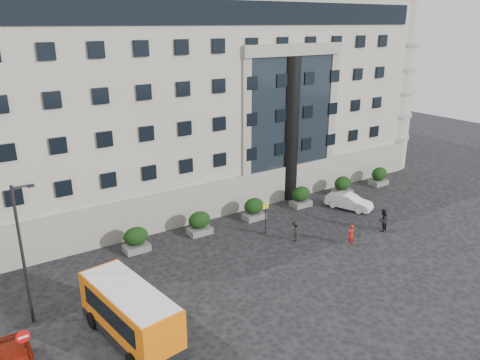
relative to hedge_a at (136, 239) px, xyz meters
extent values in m
plane|color=black|center=(4.00, -7.80, -0.93)|extent=(120.00, 120.00, 0.00)
cube|color=gray|center=(10.00, 14.20, 8.07)|extent=(44.00, 24.00, 18.00)
cylinder|color=black|center=(16.00, 2.50, 5.57)|extent=(1.80, 1.80, 13.00)
cube|color=#5C5C59|center=(0.00, 0.00, -0.68)|extent=(1.80, 1.20, 0.50)
ellipsoid|color=black|center=(0.00, 0.00, 0.24)|extent=(1.80, 1.26, 1.34)
cube|color=#5C5C59|center=(5.20, 0.00, -0.68)|extent=(1.80, 1.20, 0.50)
ellipsoid|color=black|center=(5.20, 0.00, 0.24)|extent=(1.80, 1.26, 1.34)
cube|color=#5C5C59|center=(10.40, 0.00, -0.68)|extent=(1.80, 1.20, 0.50)
ellipsoid|color=black|center=(10.40, 0.00, 0.24)|extent=(1.80, 1.26, 1.34)
cube|color=#5C5C59|center=(15.60, 0.00, -0.68)|extent=(1.80, 1.20, 0.50)
ellipsoid|color=black|center=(15.60, 0.00, 0.24)|extent=(1.80, 1.26, 1.34)
cube|color=#5C5C59|center=(20.80, 0.00, -0.68)|extent=(1.80, 1.20, 0.50)
ellipsoid|color=black|center=(20.80, 0.00, 0.24)|extent=(1.80, 1.26, 1.34)
cube|color=#5C5C59|center=(26.00, 0.00, -0.68)|extent=(1.80, 1.20, 0.50)
ellipsoid|color=black|center=(26.00, 0.00, 0.24)|extent=(1.80, 1.26, 1.34)
cylinder|color=#262628|center=(-8.00, -4.80, 3.07)|extent=(0.16, 0.16, 8.00)
cylinder|color=#262628|center=(-7.55, -4.80, 6.92)|extent=(0.90, 0.12, 0.12)
cube|color=black|center=(-7.10, -4.80, 6.87)|extent=(0.35, 0.18, 0.14)
cylinder|color=#262628|center=(9.50, -2.80, 0.32)|extent=(0.08, 0.08, 2.50)
cube|color=yellow|center=(9.50, -2.80, 1.37)|extent=(0.50, 0.06, 0.45)
cylinder|color=#262628|center=(-9.00, -8.80, 0.17)|extent=(0.08, 0.08, 2.20)
cylinder|color=red|center=(-9.00, -8.86, 1.07)|extent=(0.64, 0.05, 0.64)
cube|color=white|center=(-9.00, -8.90, 1.07)|extent=(0.45, 0.04, 0.10)
cube|color=orange|center=(-3.97, -9.11, 0.75)|extent=(3.20, 7.04, 2.27)
cube|color=black|center=(-3.97, -9.11, -0.48)|extent=(3.24, 7.09, 0.55)
cube|color=black|center=(-3.97, -9.11, 0.96)|extent=(3.06, 5.57, 1.02)
cube|color=silver|center=(-3.97, -9.11, 1.84)|extent=(3.04, 6.69, 0.18)
cylinder|color=black|center=(-2.53, -11.11, -0.48)|extent=(0.40, 0.93, 0.90)
cylinder|color=black|center=(-5.41, -7.10, -0.48)|extent=(0.40, 0.93, 0.90)
cylinder|color=black|center=(-3.10, -6.80, -0.48)|extent=(0.40, 0.93, 0.90)
imported|color=white|center=(18.71, -2.84, -0.25)|extent=(2.84, 4.34, 1.35)
imported|color=#A71810|center=(13.55, -7.93, -0.12)|extent=(0.60, 0.40, 1.61)
imported|color=black|center=(17.44, -7.61, -0.01)|extent=(1.04, 0.90, 1.84)
imported|color=black|center=(10.58, -5.13, -0.11)|extent=(1.21, 1.07, 1.63)
camera|label=1|loc=(-10.79, -29.38, 14.78)|focal=35.00mm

